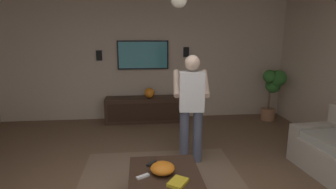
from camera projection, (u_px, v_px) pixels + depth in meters
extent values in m
cube|color=#BCA893|center=(145.00, 61.00, 6.22)|extent=(0.10, 6.65, 2.67)
cube|color=#A89E8E|center=(315.00, 141.00, 4.29)|extent=(0.25, 0.85, 0.58)
cube|color=#332116|center=(165.00, 179.00, 3.06)|extent=(1.00, 0.80, 0.10)
cylinder|color=#332116|center=(187.00, 175.00, 3.55)|extent=(0.07, 0.07, 0.30)
cylinder|color=#332116|center=(137.00, 178.00, 3.48)|extent=(0.07, 0.07, 0.30)
cube|color=#332116|center=(144.00, 109.00, 6.13)|extent=(0.44, 1.70, 0.55)
cube|color=black|center=(144.00, 112.00, 5.91)|extent=(0.01, 1.56, 0.39)
cube|color=black|center=(143.00, 55.00, 6.10)|extent=(0.05, 1.13, 0.64)
cube|color=teal|center=(143.00, 55.00, 6.08)|extent=(0.01, 1.07, 0.58)
cylinder|color=#4C5166|center=(197.00, 137.00, 4.16)|extent=(0.14, 0.14, 0.82)
cylinder|color=#4C5166|center=(184.00, 137.00, 4.17)|extent=(0.14, 0.14, 0.82)
cube|color=white|center=(192.00, 92.00, 4.01)|extent=(0.26, 0.38, 0.58)
sphere|color=beige|center=(192.00, 63.00, 3.92)|extent=(0.22, 0.22, 0.22)
cylinder|color=beige|center=(205.00, 83.00, 4.16)|extent=(0.48, 0.14, 0.37)
cylinder|color=beige|center=(176.00, 83.00, 4.17)|extent=(0.48, 0.14, 0.37)
cube|color=white|center=(190.00, 87.00, 4.38)|extent=(0.05, 0.05, 0.16)
cylinder|color=#9E6B4C|center=(268.00, 114.00, 6.27)|extent=(0.30, 0.30, 0.26)
cylinder|color=brown|center=(269.00, 100.00, 6.20)|extent=(0.04, 0.04, 0.42)
sphere|color=#2D6B28|center=(273.00, 86.00, 6.15)|extent=(0.32, 0.32, 0.32)
sphere|color=#2D6B28|center=(278.00, 78.00, 6.03)|extent=(0.36, 0.36, 0.36)
sphere|color=#2D6B28|center=(270.00, 76.00, 6.00)|extent=(0.29, 0.29, 0.29)
ellipsoid|color=orange|center=(163.00, 168.00, 3.09)|extent=(0.28, 0.28, 0.12)
cube|color=white|center=(143.00, 176.00, 3.01)|extent=(0.11, 0.15, 0.02)
cube|color=black|center=(151.00, 163.00, 3.31)|extent=(0.15, 0.12, 0.02)
cube|color=gold|center=(178.00, 182.00, 2.88)|extent=(0.27, 0.26, 0.04)
sphere|color=orange|center=(150.00, 93.00, 6.01)|extent=(0.22, 0.22, 0.22)
cube|color=black|center=(186.00, 52.00, 6.19)|extent=(0.06, 0.12, 0.22)
cube|color=black|center=(99.00, 55.00, 6.02)|extent=(0.06, 0.12, 0.22)
sphere|color=silver|center=(179.00, 0.00, 2.73)|extent=(0.16, 0.16, 0.16)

